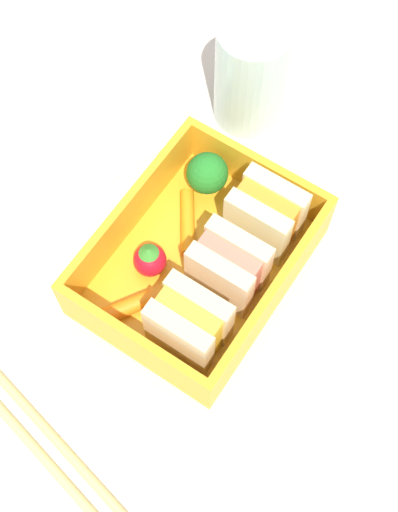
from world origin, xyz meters
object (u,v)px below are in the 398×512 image
object	(u,v)px
sandwich_center_left	(229,267)
drinking_glass	(251,74)
sandwich_left	(265,215)
carrot_stick_left	(188,222)
strawberry_far_left	(150,259)
folded_napkin	(57,140)
chopstick_pair	(43,441)
carrot_stick_far_left	(125,308)
sandwich_center	(189,323)
broccoli_floret	(207,174)

from	to	relation	value
sandwich_center_left	drinking_glass	world-z (taller)	drinking_glass
sandwich_left	sandwich_center_left	xyz separation A→B (cm)	(4.94, 0.00, 0.00)
carrot_stick_left	strawberry_far_left	distance (cm)	4.46
drinking_glass	folded_napkin	distance (cm)	16.62
strawberry_far_left	chopstick_pair	distance (cm)	14.44
sandwich_left	strawberry_far_left	distance (cm)	8.93
carrot_stick_left	chopstick_pair	bearing A→B (deg)	2.22
strawberry_far_left	drinking_glass	bearing A→B (deg)	-173.51
strawberry_far_left	drinking_glass	size ratio (longest dim) A/B	0.32
sandwich_center_left	carrot_stick_far_left	world-z (taller)	sandwich_center_left
carrot_stick_far_left	chopstick_pair	world-z (taller)	carrot_stick_far_left
carrot_stick_left	strawberry_far_left	world-z (taller)	strawberry_far_left
sandwich_center	drinking_glass	xyz separation A→B (cm)	(-19.42, -7.20, 0.98)
sandwich_left	broccoli_floret	xyz separation A→B (cm)	(-0.77, -5.51, -0.34)
sandwich_center_left	chopstick_pair	size ratio (longest dim) A/B	0.27
broccoli_floret	chopstick_pair	size ratio (longest dim) A/B	0.20
sandwich_center	chopstick_pair	distance (cm)	12.67
carrot_stick_far_left	folded_napkin	bearing A→B (deg)	-123.77
sandwich_left	strawberry_far_left	size ratio (longest dim) A/B	1.71
carrot_stick_far_left	broccoli_floret	bearing A→B (deg)	-176.66
strawberry_far_left	carrot_stick_far_left	distance (cm)	3.92
sandwich_center	strawberry_far_left	distance (cm)	6.14
sandwich_left	sandwich_center	size ratio (longest dim) A/B	1.00
carrot_stick_far_left	chopstick_pair	distance (cm)	10.53
carrot_stick_left	sandwich_center	bearing A→B (deg)	34.74
drinking_glass	folded_napkin	xyz separation A→B (cm)	(11.22, -11.38, -4.57)
carrot_stick_left	folded_napkin	xyz separation A→B (cm)	(-1.00, -13.60, -1.53)
sandwich_center	strawberry_far_left	xyz separation A→B (cm)	(-2.81, -5.31, -1.25)
carrot_stick_left	drinking_glass	distance (cm)	12.79
carrot_stick_left	drinking_glass	bearing A→B (deg)	-169.75
folded_napkin	strawberry_far_left	bearing A→B (deg)	67.93
broccoli_floret	folded_napkin	xyz separation A→B (cm)	(2.46, -13.08, -3.25)
strawberry_far_left	drinking_glass	distance (cm)	16.86
carrot_stick_far_left	chopstick_pair	bearing A→B (deg)	3.07
broccoli_floret	strawberry_far_left	size ratio (longest dim) A/B	1.28
broccoli_floret	carrot_stick_far_left	distance (cm)	11.79
sandwich_center	drinking_glass	size ratio (longest dim) A/B	0.54
sandwich_center_left	broccoli_floret	distance (cm)	7.94
sandwich_left	broccoli_floret	size ratio (longest dim) A/B	1.33
sandwich_center	folded_napkin	size ratio (longest dim) A/B	0.37
sandwich_center_left	strawberry_far_left	distance (cm)	5.85
drinking_glass	chopstick_pair	bearing A→B (deg)	5.43
chopstick_pair	carrot_stick_far_left	bearing A→B (deg)	-176.93
sandwich_left	chopstick_pair	world-z (taller)	sandwich_left
sandwich_center	strawberry_far_left	size ratio (longest dim) A/B	1.71
sandwich_center	chopstick_pair	size ratio (longest dim) A/B	0.27
sandwich_center	drinking_glass	world-z (taller)	drinking_glass
folded_napkin	drinking_glass	bearing A→B (deg)	134.58
sandwich_center	folded_napkin	bearing A→B (deg)	-113.80
carrot_stick_left	chopstick_pair	distance (cm)	18.68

